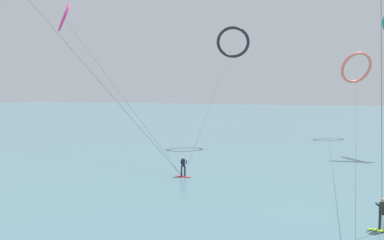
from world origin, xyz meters
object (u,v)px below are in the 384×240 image
object	(u,v)px
kite_coral	(356,68)
kite_magenta	(64,18)
kite_charcoal	(233,42)
surfer_lime	(383,217)
surfer_crimson	(183,168)

from	to	relation	value
kite_coral	kite_magenta	size ratio (longest dim) A/B	2.13
kite_magenta	kite_charcoal	bearing A→B (deg)	57.67
surfer_lime	kite_coral	bearing A→B (deg)	127.37
surfer_lime	kite_coral	size ratio (longest dim) A/B	0.03
surfer_crimson	surfer_lime	size ratio (longest dim) A/B	1.00
kite_charcoal	surfer_lime	bearing A→B (deg)	108.55
surfer_crimson	kite_charcoal	bearing A→B (deg)	69.72
surfer_crimson	kite_coral	world-z (taller)	kite_coral
surfer_lime	kite_coral	distance (m)	41.94
kite_charcoal	surfer_crimson	bearing A→B (deg)	80.93
kite_magenta	surfer_crimson	bearing A→B (deg)	14.15
surfer_crimson	kite_magenta	size ratio (longest dim) A/B	0.07
surfer_crimson	kite_magenta	distance (m)	30.79
surfer_lime	kite_coral	xyz separation A→B (m)	(0.40, 40.71, 10.05)
kite_charcoal	kite_coral	world-z (taller)	kite_charcoal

